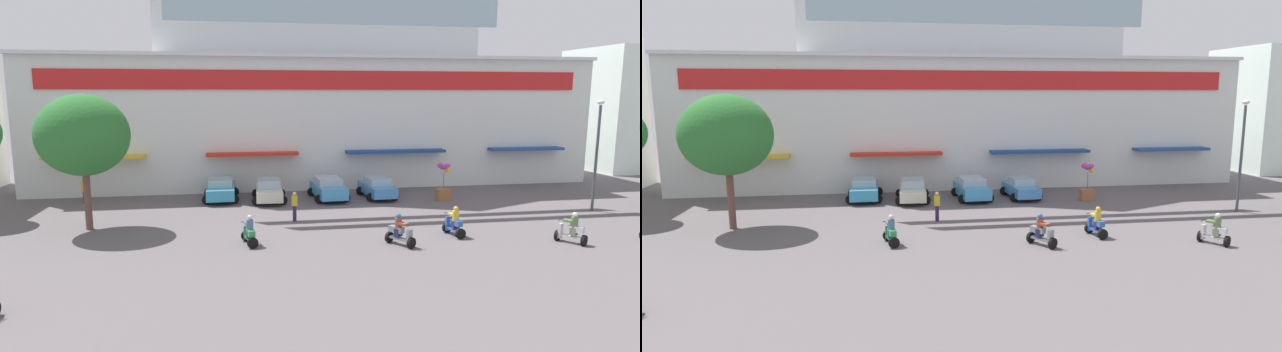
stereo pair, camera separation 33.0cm
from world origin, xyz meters
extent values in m
plane|color=#5E585A|center=(0.00, 13.00, 0.00)|extent=(128.00, 128.00, 0.00)
cube|color=silver|center=(0.00, 35.37, 4.80)|extent=(42.36, 10.73, 9.60)
cube|color=silver|center=(0.00, 35.90, 13.95)|extent=(24.07, 9.66, 8.70)
cube|color=red|center=(0.00, 29.94, 8.01)|extent=(38.97, 0.12, 1.35)
cube|color=silver|center=(0.00, 29.90, 9.72)|extent=(42.36, 0.70, 0.24)
cube|color=gold|center=(-15.87, 29.45, 2.85)|extent=(6.56, 1.10, 0.20)
cube|color=red|center=(-5.34, 29.45, 2.85)|extent=(6.43, 1.10, 0.20)
cube|color=navy|center=(5.15, 29.45, 2.85)|extent=(7.40, 1.10, 0.20)
cube|color=#25488F|center=(15.61, 29.45, 2.85)|extent=(5.84, 1.10, 0.20)
cube|color=#99B7C6|center=(0.00, 25.67, 12.21)|extent=(21.18, 0.08, 1.74)
cylinder|color=brown|center=(-14.21, 21.13, 1.67)|extent=(0.35, 0.35, 3.34)
ellipsoid|color=#296C2D|center=(-14.21, 21.13, 4.95)|extent=(4.61, 4.28, 4.18)
cube|color=#3492BD|center=(-7.56, 27.59, 0.63)|extent=(1.80, 4.09, 0.72)
cube|color=#90B5BF|center=(-7.56, 27.59, 1.23)|extent=(1.54, 2.05, 0.48)
cylinder|color=black|center=(-8.45, 28.86, 0.30)|extent=(0.60, 0.17, 0.60)
cylinder|color=black|center=(-6.66, 28.85, 0.30)|extent=(0.60, 0.17, 0.60)
cylinder|color=black|center=(-8.46, 26.33, 0.30)|extent=(0.60, 0.17, 0.60)
cylinder|color=black|center=(-6.67, 26.32, 0.30)|extent=(0.60, 0.17, 0.60)
cube|color=beige|center=(-4.41, 26.68, 0.61)|extent=(1.83, 4.15, 0.68)
cube|color=#9DB8CA|center=(-4.41, 26.68, 1.23)|extent=(1.52, 2.10, 0.55)
cylinder|color=black|center=(-5.21, 27.98, 0.30)|extent=(0.61, 0.19, 0.60)
cylinder|color=black|center=(-3.53, 27.92, 0.30)|extent=(0.61, 0.19, 0.60)
cylinder|color=black|center=(-5.30, 25.45, 0.30)|extent=(0.61, 0.19, 0.60)
cylinder|color=black|center=(-3.62, 25.38, 0.30)|extent=(0.61, 0.19, 0.60)
cube|color=#3E94D0|center=(-0.42, 26.69, 0.65)|extent=(2.00, 4.13, 0.75)
cube|color=#A5B6C7|center=(-0.42, 26.69, 1.25)|extent=(1.64, 2.10, 0.46)
cylinder|color=black|center=(-1.38, 27.89, 0.30)|extent=(0.61, 0.20, 0.60)
cylinder|color=black|center=(0.41, 27.99, 0.30)|extent=(0.61, 0.20, 0.60)
cylinder|color=black|center=(-1.25, 25.39, 0.30)|extent=(0.61, 0.20, 0.60)
cylinder|color=black|center=(0.54, 25.48, 0.30)|extent=(0.61, 0.20, 0.60)
cube|color=#4287CE|center=(2.95, 26.58, 0.61)|extent=(1.84, 3.88, 0.68)
cube|color=#95BDCA|center=(2.95, 26.58, 1.19)|extent=(1.51, 1.97, 0.48)
cylinder|color=black|center=(2.07, 27.72, 0.30)|extent=(0.61, 0.20, 0.60)
cylinder|color=black|center=(3.72, 27.80, 0.30)|extent=(0.61, 0.20, 0.60)
cylinder|color=black|center=(2.19, 25.37, 0.30)|extent=(0.61, 0.20, 0.60)
cylinder|color=black|center=(3.84, 25.45, 0.30)|extent=(0.61, 0.20, 0.60)
cylinder|color=black|center=(-6.13, 17.56, 0.26)|extent=(0.54, 0.24, 0.52)
cylinder|color=black|center=(-5.87, 16.28, 0.26)|extent=(0.54, 0.24, 0.52)
cube|color=#2A8947|center=(-6.00, 16.92, 0.32)|extent=(0.50, 1.18, 0.10)
cube|color=#2A8947|center=(-5.95, 16.69, 0.65)|extent=(0.44, 0.78, 0.28)
cube|color=#2A8947|center=(-6.10, 17.43, 0.46)|extent=(0.34, 0.20, 0.64)
cylinder|color=black|center=(-6.11, 17.46, 0.99)|extent=(0.52, 0.14, 0.04)
cube|color=#22344C|center=(-5.97, 16.79, 0.53)|extent=(0.37, 0.34, 0.36)
cylinder|color=#426580|center=(-5.97, 16.79, 0.98)|extent=(0.38, 0.38, 0.53)
sphere|color=silver|center=(-5.97, 16.79, 1.35)|extent=(0.25, 0.25, 0.25)
cube|color=#426580|center=(-6.03, 17.07, 1.00)|extent=(0.42, 0.50, 0.10)
cylinder|color=black|center=(4.06, 17.40, 0.26)|extent=(0.53, 0.21, 0.52)
cylinder|color=black|center=(4.23, 16.17, 0.26)|extent=(0.53, 0.21, 0.52)
cube|color=#2C5AA2|center=(4.15, 16.78, 0.32)|extent=(0.43, 1.12, 0.10)
cube|color=#2C5AA2|center=(4.18, 16.56, 0.73)|extent=(0.39, 0.73, 0.28)
cube|color=#2C5AA2|center=(4.08, 17.27, 0.51)|extent=(0.34, 0.18, 0.71)
cylinder|color=black|center=(4.08, 17.30, 1.07)|extent=(0.52, 0.11, 0.04)
cube|color=#2E1D53|center=(4.16, 16.66, 0.61)|extent=(0.36, 0.32, 0.36)
cylinder|color=gold|center=(4.16, 16.66, 1.05)|extent=(0.36, 0.36, 0.52)
sphere|color=gold|center=(4.16, 16.66, 1.42)|extent=(0.25, 0.25, 0.25)
cube|color=gold|center=(4.13, 16.93, 1.07)|extent=(0.40, 0.48, 0.10)
cylinder|color=black|center=(1.33, 15.07, 0.26)|extent=(0.52, 0.40, 0.52)
cylinder|color=black|center=(0.62, 16.20, 0.26)|extent=(0.52, 0.40, 0.52)
cube|color=gray|center=(0.97, 15.63, 0.32)|extent=(0.86, 1.14, 0.10)
cube|color=gray|center=(0.85, 15.84, 0.73)|extent=(0.65, 0.79, 0.28)
cube|color=gray|center=(1.26, 15.19, 0.51)|extent=(0.35, 0.29, 0.71)
cylinder|color=black|center=(1.27, 15.16, 1.07)|extent=(0.46, 0.31, 0.04)
cube|color=navy|center=(0.90, 15.75, 0.61)|extent=(0.42, 0.41, 0.36)
cylinder|color=brown|center=(0.90, 15.75, 1.04)|extent=(0.44, 0.44, 0.51)
sphere|color=#2B649F|center=(0.90, 15.75, 1.41)|extent=(0.25, 0.25, 0.25)
cube|color=brown|center=(1.06, 15.50, 1.07)|extent=(0.52, 0.55, 0.10)
cylinder|color=black|center=(8.77, 15.16, 0.26)|extent=(0.51, 0.40, 0.52)
cylinder|color=black|center=(9.44, 14.13, 0.26)|extent=(0.51, 0.40, 0.52)
cube|color=silver|center=(9.10, 14.65, 0.32)|extent=(0.82, 1.06, 0.10)
cube|color=silver|center=(9.22, 14.46, 0.73)|extent=(0.63, 0.74, 0.28)
cube|color=silver|center=(8.83, 15.06, 0.51)|extent=(0.34, 0.29, 0.71)
cylinder|color=black|center=(8.82, 15.08, 1.07)|extent=(0.46, 0.31, 0.04)
cube|color=slate|center=(9.17, 14.54, 0.61)|extent=(0.42, 0.41, 0.36)
cylinder|color=#557542|center=(9.17, 14.54, 1.04)|extent=(0.44, 0.44, 0.51)
sphere|color=silver|center=(9.17, 14.54, 1.41)|extent=(0.25, 0.25, 0.25)
cube|color=#557542|center=(9.02, 14.77, 1.07)|extent=(0.52, 0.55, 0.10)
cylinder|color=#2E213F|center=(-3.37, 21.08, 0.44)|extent=(0.27, 0.27, 0.89)
cylinder|color=gold|center=(-3.37, 21.08, 1.17)|extent=(0.43, 0.43, 0.56)
sphere|color=tan|center=(-3.37, 21.08, 1.56)|extent=(0.22, 0.22, 0.22)
cylinder|color=#553E4D|center=(-16.25, 27.90, 0.41)|extent=(0.23, 0.23, 0.81)
cylinder|color=gold|center=(-16.25, 27.90, 1.12)|extent=(0.38, 0.38, 0.61)
sphere|color=tan|center=(-16.25, 27.90, 1.53)|extent=(0.21, 0.21, 0.21)
cylinder|color=#474C51|center=(14.78, 20.60, 3.19)|extent=(0.16, 0.16, 6.38)
ellipsoid|color=silver|center=(14.78, 20.60, 6.56)|extent=(0.40, 0.40, 0.28)
cube|color=#9E653B|center=(7.14, 25.16, 0.38)|extent=(0.92, 0.63, 0.75)
cylinder|color=#4C4C4C|center=(7.14, 25.16, 1.35)|extent=(0.04, 0.04, 1.20)
sphere|color=yellow|center=(7.34, 25.14, 2.05)|extent=(0.35, 0.35, 0.35)
sphere|color=orange|center=(7.22, 25.34, 2.26)|extent=(0.28, 0.28, 0.28)
sphere|color=#DE3593|center=(6.96, 25.39, 2.32)|extent=(0.39, 0.39, 0.39)
sphere|color=purple|center=(7.01, 25.18, 2.24)|extent=(0.34, 0.34, 0.34)
sphere|color=purple|center=(7.05, 25.04, 2.27)|extent=(0.39, 0.39, 0.39)
sphere|color=#E0379D|center=(7.26, 24.92, 2.37)|extent=(0.33, 0.33, 0.33)
camera|label=1|loc=(-6.57, -6.56, 7.02)|focal=28.65mm
camera|label=2|loc=(-6.25, -6.61, 7.02)|focal=28.65mm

